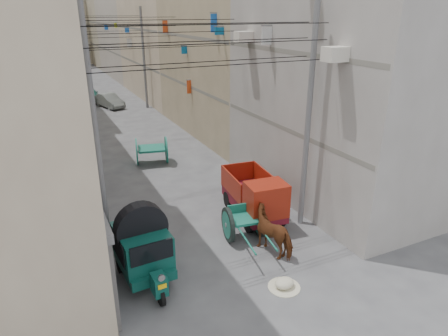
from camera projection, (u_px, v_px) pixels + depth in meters
building_row_right at (170, 24)px, 38.49m from camera, size 8.00×62.00×14.00m
end_cap_building at (56, 19)px, 62.02m from camera, size 22.00×10.00×13.00m
shutters_left at (78, 180)px, 15.59m from camera, size 0.18×14.40×2.88m
signboards at (116, 81)px, 25.92m from camera, size 8.22×40.52×5.67m
ac_units at (288, 17)px, 14.18m from camera, size 0.70×6.55×3.35m
utility_poles at (132, 83)px, 21.81m from camera, size 7.40×22.20×8.00m
overhead_cables at (140, 31)px, 18.61m from camera, size 7.40×22.52×1.12m
auto_rickshaw at (143, 246)px, 11.87m from camera, size 1.65×2.76×1.92m
tonga_cart at (244, 222)px, 14.19m from camera, size 1.47×2.90×1.25m
mini_truck at (257, 199)px, 15.32m from camera, size 1.81×3.47×1.87m
second_cart at (152, 150)px, 21.19m from camera, size 1.91×1.77×1.44m
feed_sack at (284, 283)px, 11.79m from camera, size 0.60×0.48×0.30m
horse at (275, 231)px, 13.40m from camera, size 1.32×1.93×1.50m
distant_car_white at (77, 125)px, 26.30m from camera, size 1.63×3.84×1.29m
distant_car_grey at (109, 101)px, 33.80m from camera, size 2.12×3.65×1.14m
distant_car_green at (90, 95)px, 36.10m from camera, size 1.80×3.85×1.09m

